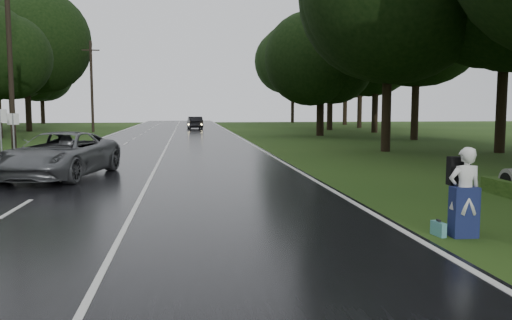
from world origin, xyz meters
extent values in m
plane|color=#264213|center=(0.00, 0.00, 0.00)|extent=(160.00, 160.00, 0.00)
cube|color=black|center=(0.00, 20.00, 0.02)|extent=(12.00, 140.00, 0.04)
cube|color=silver|center=(0.00, 20.00, 0.04)|extent=(0.12, 140.00, 0.01)
imported|color=#535559|center=(-3.32, 8.11, 0.87)|extent=(3.97, 6.46, 1.67)
imported|color=black|center=(2.26, 50.31, 0.78)|extent=(1.91, 4.60, 1.48)
imported|color=silver|center=(6.87, -2.11, 0.91)|extent=(0.68, 0.46, 1.83)
cube|color=#182150|center=(6.87, -2.11, 0.51)|extent=(0.52, 0.36, 1.02)
cube|color=black|center=(6.86, -1.84, 1.32)|extent=(0.42, 0.23, 0.59)
cube|color=teal|center=(6.41, -1.96, 0.14)|extent=(0.17, 0.42, 0.29)
camera|label=1|loc=(1.36, -11.75, 2.61)|focal=36.38mm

